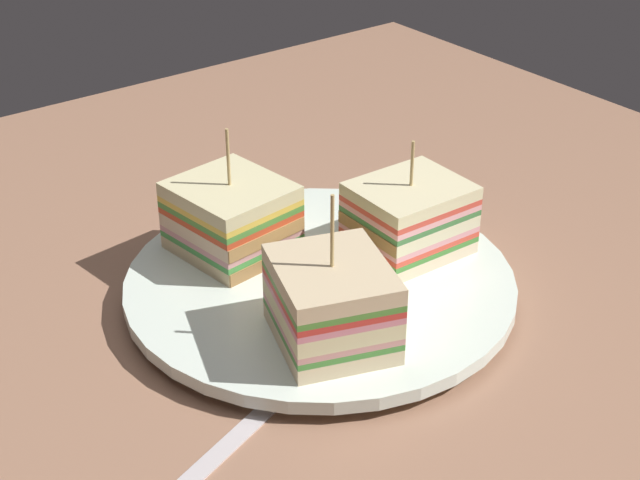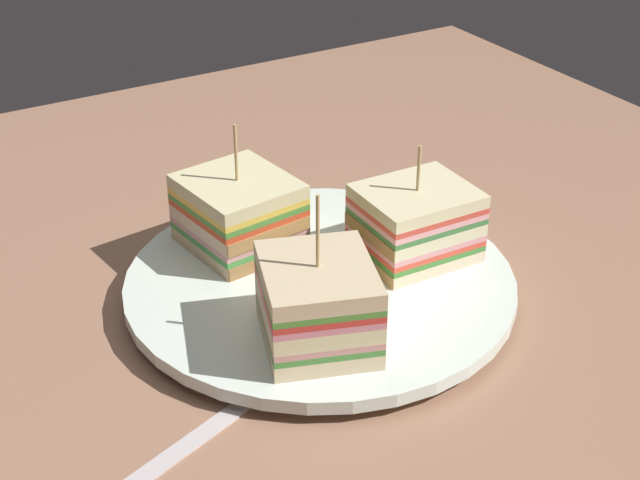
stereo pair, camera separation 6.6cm
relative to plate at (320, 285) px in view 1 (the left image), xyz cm
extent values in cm
cube|color=#9D7056|center=(0.00, 0.00, -1.94)|extent=(93.40, 91.51, 1.80)
cylinder|color=white|center=(0.00, 0.00, -0.65)|extent=(17.09, 17.09, 0.77)
cylinder|color=white|center=(0.00, 0.00, 0.20)|extent=(27.57, 27.57, 0.94)
cube|color=beige|center=(7.46, -0.90, 1.14)|extent=(8.00, 6.81, 0.92)
cube|color=#B2844C|center=(3.61, -0.81, 1.14)|extent=(0.47, 6.50, 0.92)
cube|color=#418935|center=(7.46, -0.90, 1.81)|extent=(8.00, 6.81, 0.43)
cube|color=#E54935|center=(7.46, -0.90, 2.24)|extent=(8.00, 6.81, 0.43)
cube|color=pink|center=(7.46, -0.90, 2.66)|extent=(8.00, 6.81, 0.43)
cube|color=beige|center=(7.46, -0.90, 3.34)|extent=(8.00, 6.81, 0.92)
cube|color=#9E7242|center=(3.61, -0.81, 3.34)|extent=(0.47, 6.50, 0.92)
cube|color=#3E7A3E|center=(7.46, -0.90, 4.01)|extent=(8.00, 6.81, 0.43)
cube|color=pink|center=(7.46, -0.90, 4.43)|extent=(8.00, 6.81, 0.43)
cube|color=#D94637|center=(7.46, -0.90, 4.86)|extent=(8.00, 6.81, 0.43)
cube|color=beige|center=(7.46, -0.90, 5.53)|extent=(8.00, 6.81, 0.92)
cylinder|color=tan|center=(7.46, -0.90, 7.70)|extent=(0.24, 0.24, 3.42)
cube|color=beige|center=(-2.80, 6.97, 1.18)|extent=(8.12, 8.68, 1.01)
cube|color=#9E7242|center=(-2.32, 3.16, 1.18)|extent=(7.04, 1.19, 1.01)
cube|color=green|center=(-2.80, 6.97, 1.91)|extent=(8.12, 8.68, 0.46)
cube|color=#D79696|center=(-2.80, 6.97, 2.38)|extent=(8.12, 8.68, 0.46)
cube|color=beige|center=(-2.80, 6.97, 3.11)|extent=(8.12, 8.68, 1.01)
cube|color=#B2844C|center=(-2.32, 3.16, 3.11)|extent=(7.04, 1.19, 1.01)
cube|color=#D14726|center=(-2.80, 6.97, 3.84)|extent=(8.12, 8.68, 0.46)
cube|color=#4F933E|center=(-2.80, 6.97, 4.31)|extent=(8.12, 8.68, 0.46)
cube|color=#F0C94B|center=(-2.80, 6.97, 4.77)|extent=(8.12, 8.68, 0.46)
cube|color=beige|center=(-2.80, 6.97, 5.50)|extent=(8.12, 8.68, 1.01)
cylinder|color=tan|center=(-2.80, 6.97, 8.16)|extent=(0.24, 0.24, 4.30)
cube|color=beige|center=(-3.94, -6.40, 1.23)|extent=(9.03, 9.66, 1.10)
cube|color=#B2844C|center=(-2.67, -2.77, 1.23)|extent=(6.42, 2.50, 1.10)
cube|color=#4A943B|center=(-3.94, -6.40, 2.00)|extent=(9.03, 9.66, 0.44)
cube|color=#DB948E|center=(-3.94, -6.40, 2.43)|extent=(9.03, 9.66, 0.44)
cube|color=beige|center=(-3.94, -6.40, 3.20)|extent=(9.03, 9.66, 1.10)
cube|color=#B2844C|center=(-2.67, -2.77, 3.20)|extent=(6.42, 2.50, 1.10)
cube|color=pink|center=(-3.94, -6.40, 3.97)|extent=(9.03, 9.66, 0.44)
cube|color=red|center=(-3.94, -6.40, 4.40)|extent=(9.03, 9.66, 0.44)
cube|color=#509137|center=(-3.94, -6.40, 4.84)|extent=(9.03, 9.66, 0.44)
cube|color=beige|center=(-3.94, -6.40, 5.61)|extent=(9.03, 9.66, 1.10)
cylinder|color=tan|center=(-3.94, -6.40, 8.61)|extent=(0.24, 0.24, 4.89)
cylinder|color=#F1D178|center=(-0.70, 0.33, 0.99)|extent=(4.83, 4.84, 0.72)
cylinder|color=#DFB157|center=(-0.78, -1.94, 1.50)|extent=(4.92, 4.91, 0.89)
cylinder|color=#EBD07F|center=(-0.44, -0.19, 2.12)|extent=(4.50, 4.52, 0.81)
cylinder|color=#EDD982|center=(0.46, -1.62, 2.18)|extent=(4.79, 4.78, 0.56)
cube|color=silver|center=(-14.67, -9.54, -0.91)|extent=(12.65, 5.47, 0.25)
ellipsoid|color=silver|center=(-7.29, -6.93, -0.54)|extent=(3.94, 3.37, 1.00)
camera|label=1|loc=(-34.66, -45.67, 36.85)|focal=53.97mm
camera|label=2|loc=(-29.17, -49.36, 36.85)|focal=53.97mm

